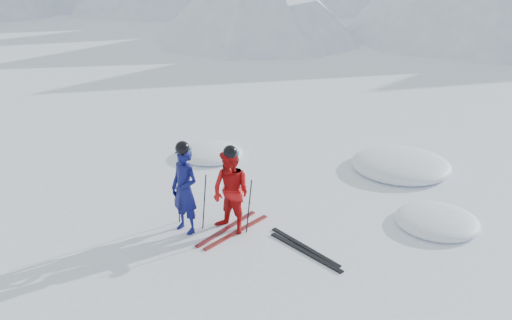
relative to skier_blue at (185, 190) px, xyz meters
The scene contains 12 objects.
ground 2.96m from the skier_blue, 19.60° to the left, with size 160.00×160.00×0.00m, color white.
skier_blue is the anchor object (origin of this frame).
skier_red 0.86m from the skier_blue, 33.17° to the left, with size 0.79×0.61×1.62m, color #B90E0F.
pole_blue_left 0.44m from the skier_blue, 153.43° to the left, with size 0.02×0.02×1.13m, color black.
pole_blue_right 0.45m from the skier_blue, 45.00° to the left, with size 0.02×0.02×1.13m, color black.
pole_red_left 0.88m from the skier_blue, 59.92° to the left, with size 0.02×0.02×1.08m, color black.
pole_red_right 1.23m from the skier_blue, 31.31° to the left, with size 0.02×0.02×1.08m, color black.
ski_worn_left 1.12m from the skier_blue, 38.14° to the left, with size 0.09×1.70×0.03m, color black.
ski_worn_right 1.27m from the skier_blue, 29.24° to the left, with size 0.09×1.70×0.03m, color black.
ski_loose_a 2.42m from the skier_blue, 18.47° to the left, with size 0.09×1.70×0.03m, color black.
ski_loose_b 2.47m from the skier_blue, 14.19° to the left, with size 0.09×1.70×0.03m, color black.
snow_lumps 4.50m from the skier_blue, 63.48° to the left, with size 8.83×7.89×0.52m.
Camera 1 is at (3.55, -7.67, 5.03)m, focal length 38.00 mm.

